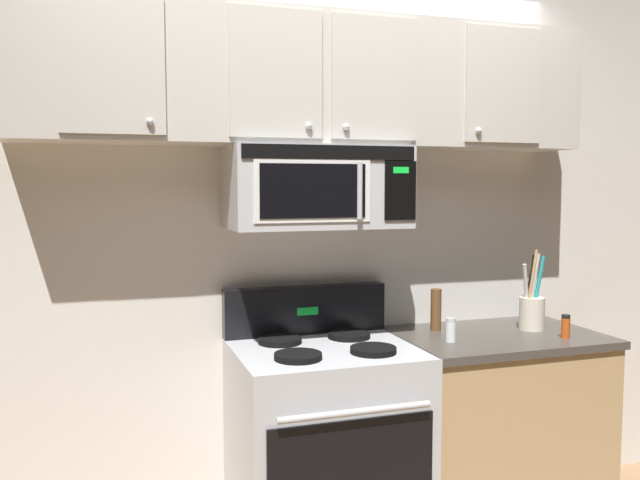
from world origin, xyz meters
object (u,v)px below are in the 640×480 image
Objects in this scene: over_range_microwave at (316,187)px; salt_shaker at (451,330)px; utensil_crock_cream at (532,308)px; stove_range at (325,447)px; spice_jar at (566,327)px; pepper_mill at (436,310)px.

salt_shaker is at bearing -18.80° from over_range_microwave.
over_range_microwave reaches higher than utensil_crock_cream.
spice_jar is (1.08, -0.17, 0.48)m from stove_range.
pepper_mill is at bearing 14.02° from stove_range.
spice_jar is at bearing -9.17° from stove_range.
salt_shaker is (-0.49, -0.10, -0.05)m from utensil_crock_cream.
salt_shaker is at bearing -101.48° from pepper_mill.
spice_jar is (0.52, -0.10, 0.00)m from salt_shaker.
over_range_microwave is at bearing -176.80° from pepper_mill.
stove_range reaches higher than spice_jar.
pepper_mill is (0.60, 0.03, -0.58)m from over_range_microwave.
spice_jar is at bearing -10.98° from salt_shaker.
stove_range is 0.74m from salt_shaker.
utensil_crock_cream is (1.04, 0.03, 0.54)m from stove_range.
stove_range is 0.82m from pepper_mill.
stove_range reaches higher than salt_shaker.
pepper_mill is at bearing 3.20° from over_range_microwave.
over_range_microwave is 3.86× the size of pepper_mill.
utensil_crock_cream is 1.95× the size of pepper_mill.
utensil_crock_cream is 0.50m from salt_shaker.
pepper_mill is at bearing 145.71° from spice_jar.
spice_jar is at bearing -15.09° from over_range_microwave.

